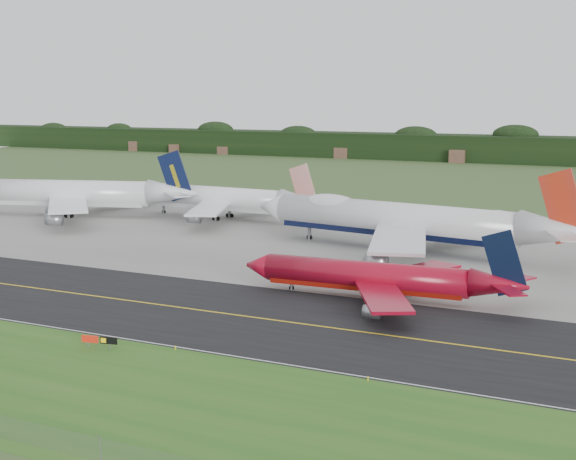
# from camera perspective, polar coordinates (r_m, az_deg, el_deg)

# --- Properties ---
(ground) EXTENTS (600.00, 600.00, 0.00)m
(ground) POSITION_cam_1_polar(r_m,az_deg,el_deg) (116.83, -5.25, -5.24)
(ground) COLOR #335025
(ground) RESTS_ON ground
(grass_verge) EXTENTS (400.00, 30.00, 0.01)m
(grass_verge) POSITION_cam_1_polar(r_m,az_deg,el_deg) (90.02, -16.97, -10.14)
(grass_verge) COLOR #265A1A
(grass_verge) RESTS_ON ground
(taxiway) EXTENTS (400.00, 32.00, 0.02)m
(taxiway) POSITION_cam_1_polar(r_m,az_deg,el_deg) (113.54, -6.30, -5.68)
(taxiway) COLOR black
(taxiway) RESTS_ON ground
(apron) EXTENTS (400.00, 78.00, 0.01)m
(apron) POSITION_cam_1_polar(r_m,az_deg,el_deg) (161.60, 4.09, -1.10)
(apron) COLOR slate
(apron) RESTS_ON ground
(taxiway_centreline) EXTENTS (400.00, 0.40, 0.00)m
(taxiway_centreline) POSITION_cam_1_polar(r_m,az_deg,el_deg) (113.53, -6.30, -5.67)
(taxiway_centreline) COLOR yellow
(taxiway_centreline) RESTS_ON taxiway
(taxiway_edge_line) EXTENTS (400.00, 0.25, 0.00)m
(taxiway_edge_line) POSITION_cam_1_polar(r_m,az_deg,el_deg) (101.27, -10.98, -7.67)
(taxiway_edge_line) COLOR silver
(taxiway_edge_line) RESTS_ON taxiway
(horizon_treeline) EXTENTS (700.00, 25.00, 12.00)m
(horizon_treeline) POSITION_cam_1_polar(r_m,az_deg,el_deg) (375.84, 16.83, 5.39)
(horizon_treeline) COLOR black
(horizon_treeline) RESTS_ON ground
(jet_ba_747) EXTENTS (70.18, 57.54, 17.67)m
(jet_ba_747) POSITION_cam_1_polar(r_m,az_deg,el_deg) (155.85, 8.24, 0.68)
(jet_ba_747) COLOR silver
(jet_ba_747) RESTS_ON ground
(jet_red_737) EXTENTS (43.06, 35.11, 11.63)m
(jet_red_737) POSITION_cam_1_polar(r_m,az_deg,el_deg) (118.90, 6.58, -3.40)
(jet_red_737) COLOR maroon
(jet_red_737) RESTS_ON ground
(jet_navy_gold) EXTENTS (63.88, 54.37, 16.77)m
(jet_navy_gold) POSITION_cam_1_polar(r_m,az_deg,el_deg) (207.68, -15.02, 2.49)
(jet_navy_gold) COLOR white
(jet_navy_gold) RESTS_ON ground
(jet_star_tail) EXTENTS (55.02, 46.01, 14.52)m
(jet_star_tail) POSITION_cam_1_polar(r_m,az_deg,el_deg) (196.26, -4.72, 2.20)
(jet_star_tail) COLOR white
(jet_star_tail) RESTS_ON ground
(taxiway_sign) EXTENTS (4.49, 1.08, 1.52)m
(taxiway_sign) POSITION_cam_1_polar(r_m,az_deg,el_deg) (98.49, -13.28, -7.62)
(taxiway_sign) COLOR slate
(taxiway_sign) RESTS_ON ground
(edge_marker_center) EXTENTS (0.16, 0.16, 0.50)m
(edge_marker_center) POSITION_cam_1_polar(r_m,az_deg,el_deg) (96.57, -8.01, -8.30)
(edge_marker_center) COLOR yellow
(edge_marker_center) RESTS_ON ground
(edge_marker_right) EXTENTS (0.16, 0.16, 0.50)m
(edge_marker_right) POSITION_cam_1_polar(r_m,az_deg,el_deg) (86.14, 5.71, -10.48)
(edge_marker_right) COLOR yellow
(edge_marker_right) RESTS_ON ground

